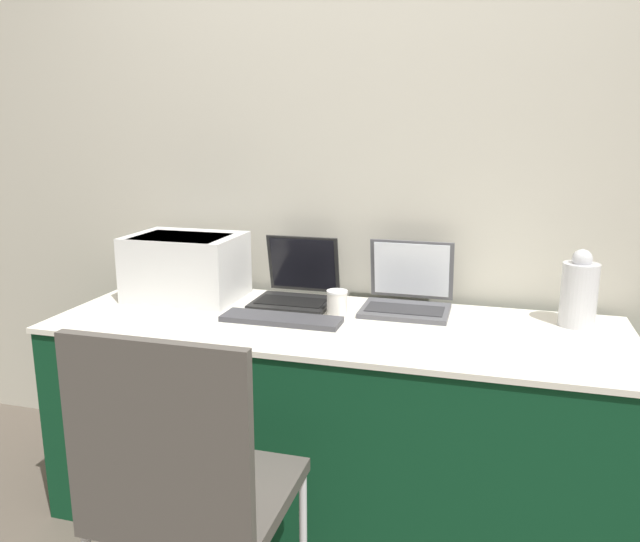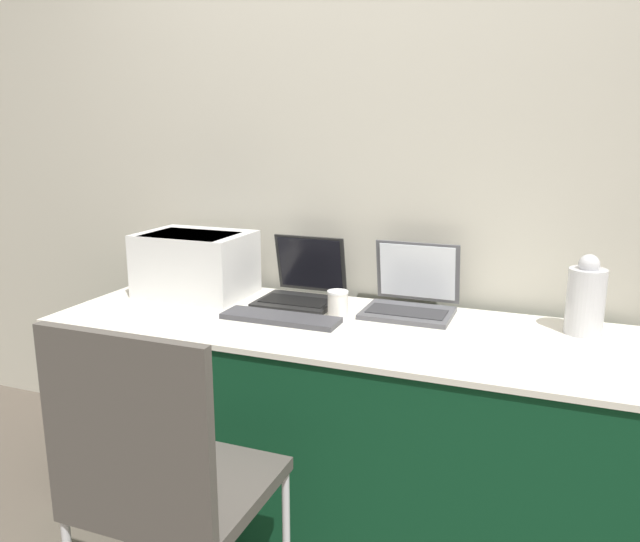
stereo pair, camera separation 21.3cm
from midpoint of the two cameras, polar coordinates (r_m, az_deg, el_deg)
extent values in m
cube|color=#B7B2A3|center=(2.60, 7.12, 9.51)|extent=(8.00, 0.05, 2.60)
cube|color=#0C381E|center=(2.42, 3.78, -13.62)|extent=(2.05, 0.71, 0.74)
cube|color=silver|center=(2.28, 3.92, -5.02)|extent=(2.07, 0.73, 0.02)
cube|color=silver|center=(2.65, -9.04, 0.62)|extent=(0.44, 0.33, 0.26)
cube|color=#51565B|center=(2.60, -9.49, 2.81)|extent=(0.36, 0.25, 0.05)
cube|color=black|center=(2.49, 0.27, -2.91)|extent=(0.31, 0.24, 0.02)
cube|color=black|center=(2.48, 0.17, -2.75)|extent=(0.27, 0.13, 0.00)
cube|color=black|center=(2.60, 1.49, 0.66)|extent=(0.31, 0.06, 0.24)
cube|color=black|center=(2.59, 1.43, 0.66)|extent=(0.27, 0.05, 0.22)
cube|color=#4C4C51|center=(2.39, 10.55, -3.84)|extent=(0.33, 0.25, 0.02)
cube|color=#2D2D30|center=(2.38, 10.50, -3.68)|extent=(0.29, 0.13, 0.00)
cube|color=#4C4C51|center=(2.50, 11.33, -0.08)|extent=(0.33, 0.06, 0.24)
cube|color=silver|center=(2.49, 11.30, -0.08)|extent=(0.30, 0.05, 0.22)
cube|color=#3D3D42|center=(2.29, -0.97, -4.36)|extent=(0.44, 0.13, 0.02)
cylinder|color=white|center=(2.34, 4.25, -3.12)|extent=(0.08, 0.08, 0.09)
cylinder|color=white|center=(2.32, 4.27, -1.96)|extent=(0.08, 0.08, 0.01)
cylinder|color=silver|center=(2.35, 25.54, -2.57)|extent=(0.13, 0.13, 0.23)
sphere|color=silver|center=(2.32, 25.86, 0.52)|extent=(0.07, 0.07, 0.07)
cube|color=#4C4742|center=(1.86, -9.19, -18.99)|extent=(0.48, 0.46, 0.04)
cube|color=#4C4742|center=(1.57, -13.64, -14.31)|extent=(0.48, 0.03, 0.50)
cylinder|color=silver|center=(2.25, -11.24, -20.40)|extent=(0.02, 0.02, 0.45)
cylinder|color=silver|center=(2.08, 0.08, -23.25)|extent=(0.02, 0.02, 0.45)
camera|label=1|loc=(0.11, -87.32, 0.62)|focal=35.00mm
camera|label=2|loc=(0.11, 92.68, -0.62)|focal=35.00mm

